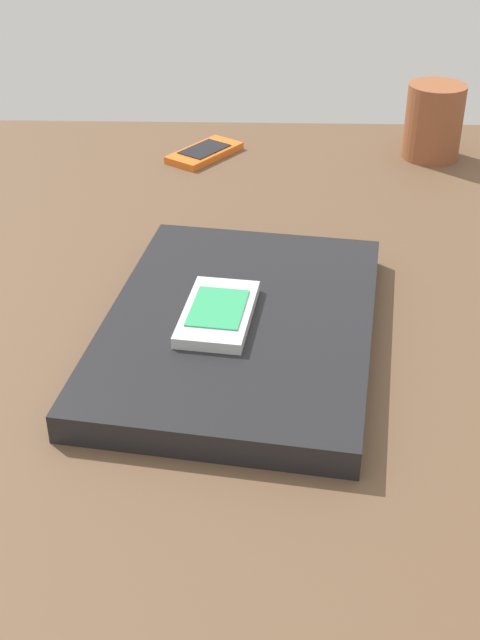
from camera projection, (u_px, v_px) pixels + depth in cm
name	position (u px, v px, depth cm)	size (l,w,h in cm)	color
desk_surface	(247.00, 361.00, 74.20)	(120.00, 80.00, 3.00)	brown
laptop_closed	(240.00, 327.00, 73.84)	(33.26, 23.28, 2.54)	black
cell_phone_on_laptop	(218.00, 313.00, 72.39)	(11.41, 7.27, 1.16)	silver
cell_phone_on_desk	(205.00, 153.00, 112.29)	(11.78, 10.49, 1.07)	orange
pen_cup	(434.00, 121.00, 109.75)	(7.59, 7.59, 9.82)	brown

